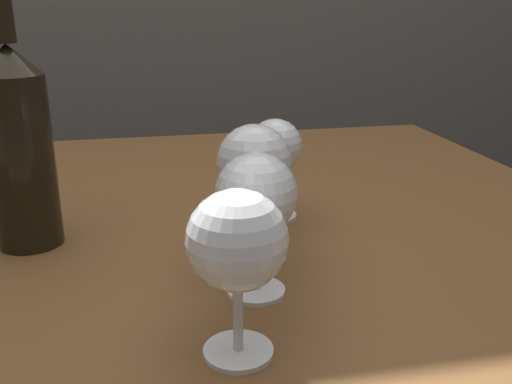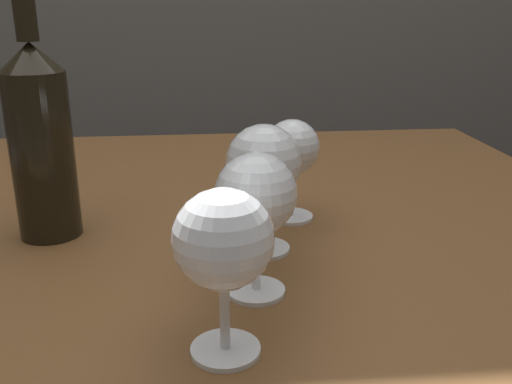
# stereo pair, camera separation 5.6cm
# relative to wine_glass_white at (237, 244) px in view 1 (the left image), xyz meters

# --- Properties ---
(dining_table) EXTENTS (1.20, 0.97, 0.76)m
(dining_table) POSITION_rel_wine_glass_white_xyz_m (-0.01, 0.36, -0.20)
(dining_table) COLOR brown
(dining_table) RESTS_ON ground_plane
(wine_glass_white) EXTENTS (0.08, 0.08, 0.15)m
(wine_glass_white) POSITION_rel_wine_glass_white_xyz_m (0.00, 0.00, 0.00)
(wine_glass_white) COLOR white
(wine_glass_white) RESTS_ON dining_table
(wine_glass_empty) EXTENTS (0.08, 0.08, 0.15)m
(wine_glass_empty) POSITION_rel_wine_glass_white_xyz_m (0.04, 0.10, 0.00)
(wine_glass_empty) COLOR white
(wine_glass_empty) RESTS_ON dining_table
(wine_glass_rose) EXTENTS (0.09, 0.09, 0.16)m
(wine_glass_rose) POSITION_rel_wine_glass_white_xyz_m (0.06, 0.21, 0.00)
(wine_glass_rose) COLOR white
(wine_glass_rose) RESTS_ON dining_table
(wine_glass_merlot) EXTENTS (0.08, 0.08, 0.14)m
(wine_glass_merlot) POSITION_rel_wine_glass_white_xyz_m (0.11, 0.31, -0.01)
(wine_glass_merlot) COLOR white
(wine_glass_merlot) RESTS_ON dining_table
(wine_bottle) EXTENTS (0.08, 0.08, 0.33)m
(wine_bottle) POSITION_rel_wine_glass_white_xyz_m (-0.21, 0.29, 0.02)
(wine_bottle) COLOR black
(wine_bottle) RESTS_ON dining_table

